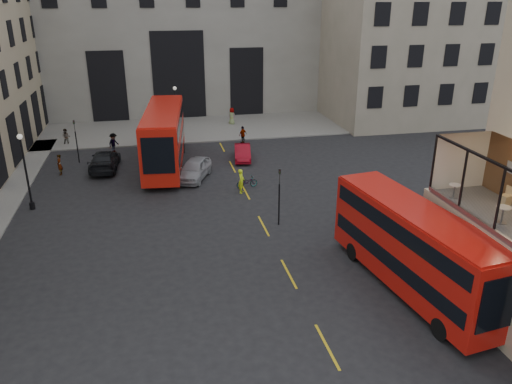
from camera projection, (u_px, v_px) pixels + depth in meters
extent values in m
plane|color=black|center=(371.00, 340.00, 21.38)|extent=(140.00, 140.00, 0.00)
cube|color=black|center=(482.00, 287.00, 21.61)|extent=(0.08, 9.20, 3.00)
cube|color=beige|center=(461.00, 161.00, 24.95)|extent=(3.00, 0.04, 2.90)
cube|color=slate|center=(494.00, 231.00, 20.62)|extent=(0.12, 10.00, 0.18)
cube|color=black|center=(506.00, 168.00, 19.60)|extent=(0.12, 10.00, 0.10)
cube|color=beige|center=(510.00, 167.00, 23.54)|extent=(0.04, 0.45, 0.55)
cube|color=#9A988F|center=(174.00, 36.00, 60.69)|extent=(34.00, 10.00, 18.00)
cube|color=black|center=(179.00, 76.00, 57.59)|extent=(6.00, 0.12, 10.00)
cube|color=black|center=(108.00, 87.00, 56.41)|extent=(4.00, 0.12, 8.00)
cube|color=black|center=(247.00, 82.00, 59.52)|extent=(4.00, 0.12, 8.00)
cube|color=#A39684|center=(395.00, 29.00, 57.92)|extent=(16.00, 18.00, 20.00)
cube|color=slate|center=(175.00, 129.00, 54.72)|extent=(40.00, 12.00, 0.12)
cylinder|color=black|center=(279.00, 205.00, 31.57)|extent=(0.10, 0.10, 2.80)
imported|color=black|center=(280.00, 176.00, 30.87)|extent=(0.16, 0.20, 1.00)
cylinder|color=black|center=(77.00, 147.00, 43.39)|extent=(0.10, 0.10, 2.80)
imported|color=black|center=(74.00, 126.00, 42.69)|extent=(0.16, 0.20, 1.00)
cylinder|color=black|center=(27.00, 175.00, 33.51)|extent=(0.14, 0.14, 5.00)
cylinder|color=black|center=(32.00, 206.00, 34.34)|extent=(0.36, 0.36, 0.50)
sphere|color=silver|center=(20.00, 137.00, 32.53)|extent=(0.36, 0.36, 0.36)
cylinder|color=black|center=(176.00, 115.00, 50.18)|extent=(0.14, 0.14, 5.00)
cylinder|color=black|center=(178.00, 136.00, 51.02)|extent=(0.36, 0.36, 0.50)
sphere|color=silver|center=(175.00, 88.00, 49.20)|extent=(0.36, 0.36, 0.36)
cube|color=red|center=(413.00, 247.00, 24.30)|extent=(3.96, 11.17, 3.88)
cube|color=black|center=(412.00, 257.00, 24.51)|extent=(3.92, 10.58, 0.79)
cube|color=black|center=(416.00, 225.00, 23.86)|extent=(3.92, 10.58, 0.79)
cube|color=red|center=(418.00, 210.00, 23.58)|extent=(3.83, 10.94, 0.12)
cylinder|color=black|center=(353.00, 252.00, 27.68)|extent=(0.41, 1.02, 0.99)
cylinder|color=black|center=(388.00, 245.00, 28.40)|extent=(0.41, 1.02, 0.99)
cylinder|color=black|center=(441.00, 329.00, 21.29)|extent=(0.41, 1.02, 0.99)
cylinder|color=black|center=(483.00, 318.00, 22.00)|extent=(0.41, 1.02, 0.99)
cube|color=red|center=(164.00, 137.00, 41.85)|extent=(4.16, 12.74, 4.43)
cube|color=black|center=(165.00, 144.00, 42.09)|extent=(4.12, 12.07, 0.91)
cube|color=black|center=(163.00, 121.00, 41.35)|extent=(4.12, 12.07, 0.91)
cube|color=red|center=(162.00, 110.00, 41.02)|extent=(4.02, 12.48, 0.14)
cylinder|color=black|center=(154.00, 148.00, 46.20)|extent=(0.44, 1.16, 1.14)
cylinder|color=black|center=(183.00, 147.00, 46.46)|extent=(0.44, 1.16, 1.14)
cylinder|color=black|center=(145.00, 178.00, 38.46)|extent=(0.44, 1.16, 1.14)
cylinder|color=black|center=(179.00, 177.00, 38.71)|extent=(0.44, 1.16, 1.14)
imported|color=#97999F|center=(194.00, 169.00, 39.77)|extent=(3.61, 5.09, 1.61)
imported|color=maroon|center=(242.00, 153.00, 44.44)|extent=(1.99, 4.16, 1.32)
imported|color=black|center=(105.00, 160.00, 41.94)|extent=(2.51, 5.52, 1.57)
imported|color=gray|center=(247.00, 182.00, 38.10)|extent=(1.74, 0.87, 0.88)
imported|color=#DDFF1A|center=(241.00, 181.00, 36.94)|extent=(0.65, 0.78, 1.83)
imported|color=gray|center=(66.00, 137.00, 48.56)|extent=(0.83, 0.66, 1.66)
imported|color=gray|center=(114.00, 143.00, 46.28)|extent=(1.28, 1.38, 1.86)
imported|color=gray|center=(243.00, 135.00, 49.32)|extent=(1.06, 0.90, 1.71)
imported|color=gray|center=(232.00, 116.00, 56.22)|extent=(1.01, 1.12, 1.93)
imported|color=gray|center=(59.00, 165.00, 40.64)|extent=(0.48, 0.67, 1.71)
cylinder|color=silver|center=(504.00, 207.00, 21.30)|extent=(0.61, 0.61, 0.04)
cylinder|color=slate|center=(503.00, 215.00, 21.43)|extent=(0.08, 0.08, 0.71)
cylinder|color=slate|center=(501.00, 223.00, 21.57)|extent=(0.45, 0.45, 0.03)
cylinder|color=silver|center=(455.00, 185.00, 24.00)|extent=(0.55, 0.55, 0.04)
cylinder|color=slate|center=(454.00, 191.00, 24.12)|extent=(0.07, 0.07, 0.64)
cylinder|color=slate|center=(453.00, 197.00, 24.24)|extent=(0.40, 0.40, 0.03)
cube|color=#D7B47C|center=(505.00, 200.00, 23.40)|extent=(0.50, 0.50, 0.46)
cube|color=#D7B47C|center=(510.00, 191.00, 23.31)|extent=(0.12, 0.43, 0.41)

